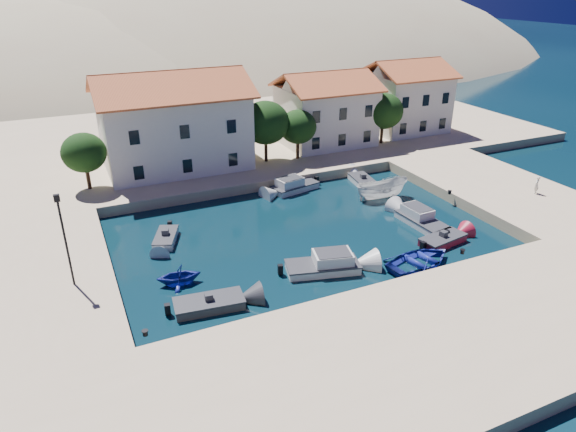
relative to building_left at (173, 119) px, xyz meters
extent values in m
plane|color=black|center=(6.00, -28.00, -5.94)|extent=(400.00, 400.00, 0.00)
cube|color=tan|center=(6.00, -34.00, -5.44)|extent=(52.00, 12.00, 1.00)
cube|color=tan|center=(26.50, -18.00, -5.44)|extent=(11.00, 20.00, 1.00)
cube|color=tan|center=(-13.00, -18.00, -5.44)|extent=(8.00, 20.00, 1.00)
cube|color=tan|center=(8.00, 10.00, -5.44)|extent=(80.00, 36.00, 1.00)
ellipsoid|color=tan|center=(-4.00, 82.00, -25.94)|extent=(198.00, 126.00, 72.00)
ellipsoid|color=tan|center=(41.00, 102.00, -30.94)|extent=(220.00, 176.00, 99.00)
cube|color=white|center=(0.00, 0.00, -1.19)|extent=(14.00, 9.00, 7.50)
pyramid|color=#A54125|center=(0.00, 0.00, 3.66)|extent=(14.70, 9.45, 2.20)
cube|color=white|center=(18.00, 1.00, -1.69)|extent=(10.00, 8.00, 6.50)
pyramid|color=#A54125|center=(18.00, 1.00, 2.46)|extent=(10.50, 8.40, 1.80)
cube|color=white|center=(30.00, 2.00, -1.44)|extent=(9.00, 8.00, 7.00)
pyramid|color=#A54125|center=(30.00, 2.00, 2.96)|extent=(9.45, 8.40, 1.80)
cylinder|color=#382314|center=(-9.00, -3.00, -3.69)|extent=(0.36, 0.36, 2.50)
ellipsoid|color=black|center=(-9.00, -3.00, -1.44)|extent=(4.00, 4.00, 3.60)
cylinder|color=#382314|center=(9.00, -2.50, -3.44)|extent=(0.36, 0.36, 3.00)
ellipsoid|color=black|center=(9.00, -2.50, -0.74)|extent=(5.00, 5.00, 4.50)
cylinder|color=#382314|center=(12.50, -3.00, -3.69)|extent=(0.36, 0.36, 2.50)
ellipsoid|color=black|center=(12.50, -3.00, -1.44)|extent=(4.00, 4.00, 3.60)
cylinder|color=#382314|center=(24.00, -2.00, -3.56)|extent=(0.36, 0.36, 2.75)
ellipsoid|color=black|center=(24.00, -2.00, -1.09)|extent=(4.60, 4.60, 4.14)
cylinder|color=black|center=(-11.50, -20.00, -1.94)|extent=(0.14, 0.14, 6.00)
cube|color=black|center=(-11.50, -20.00, 1.06)|extent=(0.35, 0.25, 0.45)
cylinder|color=black|center=(-8.30, -27.20, -4.79)|extent=(0.36, 0.36, 0.30)
cylinder|color=black|center=(14.00, -27.20, -4.79)|extent=(0.36, 0.36, 0.30)
cylinder|color=black|center=(20.70, -18.00, -4.79)|extent=(0.36, 0.36, 0.30)
cube|color=#323237|center=(-3.99, -24.74, -5.69)|extent=(4.45, 2.37, 0.90)
cube|color=#323237|center=(-3.99, -24.74, -5.36)|extent=(4.56, 2.42, 0.10)
cube|color=#323237|center=(-3.99, -24.74, -5.14)|extent=(0.55, 0.55, 0.50)
cube|color=silver|center=(4.60, -23.72, -5.69)|extent=(5.43, 3.34, 0.90)
cube|color=#323237|center=(4.60, -23.72, -5.36)|extent=(5.56, 3.41, 0.10)
cube|color=silver|center=(4.60, -23.72, -4.99)|extent=(3.05, 2.44, 0.90)
imported|color=navy|center=(11.31, -25.97, -5.94)|extent=(5.90, 4.60, 1.12)
cube|color=maroon|center=(15.10, -23.92, -5.69)|extent=(4.01, 2.34, 0.90)
cube|color=#323237|center=(15.10, -23.92, -5.36)|extent=(4.11, 2.38, 0.10)
cube|color=#323237|center=(15.10, -23.92, -5.14)|extent=(0.58, 0.58, 0.50)
cube|color=silver|center=(15.67, -20.60, -5.69)|extent=(2.19, 4.91, 0.90)
cube|color=#323237|center=(15.67, -20.60, -5.36)|extent=(2.24, 5.03, 0.10)
cube|color=silver|center=(15.67, -20.60, -4.99)|extent=(1.79, 2.63, 0.90)
imported|color=silver|center=(15.90, -14.28, -5.94)|extent=(5.36, 2.42, 2.01)
cube|color=silver|center=(16.27, -10.39, -5.69)|extent=(2.32, 4.01, 0.90)
cube|color=#323237|center=(16.27, -10.39, -5.36)|extent=(2.37, 4.10, 0.10)
cube|color=#323237|center=(16.27, -10.39, -5.14)|extent=(0.57, 0.57, 0.50)
imported|color=navy|center=(-5.03, -21.13, -5.94)|extent=(3.22, 2.87, 1.55)
cube|color=silver|center=(-4.51, -14.64, -5.69)|extent=(2.66, 3.69, 0.90)
cube|color=#323237|center=(-4.51, -14.64, -5.36)|extent=(2.72, 3.78, 0.10)
cube|color=#323237|center=(-4.51, -14.64, -5.14)|extent=(0.65, 0.65, 0.50)
cube|color=silver|center=(9.33, -9.08, -5.69)|extent=(4.90, 2.89, 0.90)
cube|color=#323237|center=(9.33, -9.08, -5.36)|extent=(5.02, 2.95, 0.10)
cube|color=silver|center=(9.33, -9.08, -4.99)|extent=(2.73, 2.14, 0.90)
imported|color=silver|center=(27.92, -21.11, -4.12)|extent=(0.71, 0.62, 1.63)
camera|label=1|loc=(-10.62, -51.22, 12.91)|focal=32.00mm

